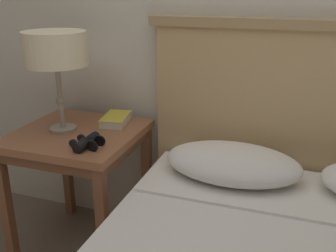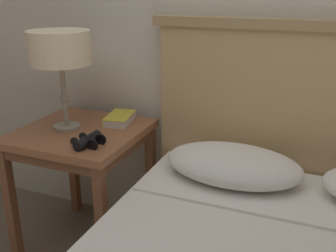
{
  "view_description": "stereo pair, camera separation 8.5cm",
  "coord_description": "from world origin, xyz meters",
  "px_view_note": "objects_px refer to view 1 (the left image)",
  "views": [
    {
      "loc": [
        0.36,
        -0.88,
        1.32
      ],
      "look_at": [
        -0.15,
        0.6,
        0.76
      ],
      "focal_mm": 42.0,
      "sensor_mm": 36.0,
      "label": 1
    },
    {
      "loc": [
        0.44,
        -0.85,
        1.32
      ],
      "look_at": [
        -0.15,
        0.6,
        0.76
      ],
      "focal_mm": 42.0,
      "sensor_mm": 36.0,
      "label": 2
    }
  ],
  "objects_px": {
    "nightstand": "(78,148)",
    "binoculars_pair": "(87,142)",
    "book_on_nightstand": "(115,119)",
    "table_lamp": "(56,51)"
  },
  "relations": [
    {
      "from": "book_on_nightstand",
      "to": "nightstand",
      "type": "bearing_deg",
      "value": -126.61
    },
    {
      "from": "nightstand",
      "to": "binoculars_pair",
      "type": "relative_size",
      "value": 4.11
    },
    {
      "from": "nightstand",
      "to": "binoculars_pair",
      "type": "xyz_separation_m",
      "value": [
        0.15,
        -0.16,
        0.11
      ]
    },
    {
      "from": "table_lamp",
      "to": "book_on_nightstand",
      "type": "distance_m",
      "value": 0.45
    },
    {
      "from": "nightstand",
      "to": "binoculars_pair",
      "type": "height_order",
      "value": "binoculars_pair"
    },
    {
      "from": "book_on_nightstand",
      "to": "table_lamp",
      "type": "bearing_deg",
      "value": -138.87
    },
    {
      "from": "table_lamp",
      "to": "binoculars_pair",
      "type": "distance_m",
      "value": 0.45
    },
    {
      "from": "nightstand",
      "to": "table_lamp",
      "type": "distance_m",
      "value": 0.47
    },
    {
      "from": "nightstand",
      "to": "book_on_nightstand",
      "type": "xyz_separation_m",
      "value": [
        0.12,
        0.17,
        0.11
      ]
    },
    {
      "from": "nightstand",
      "to": "book_on_nightstand",
      "type": "relative_size",
      "value": 2.99
    }
  ]
}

